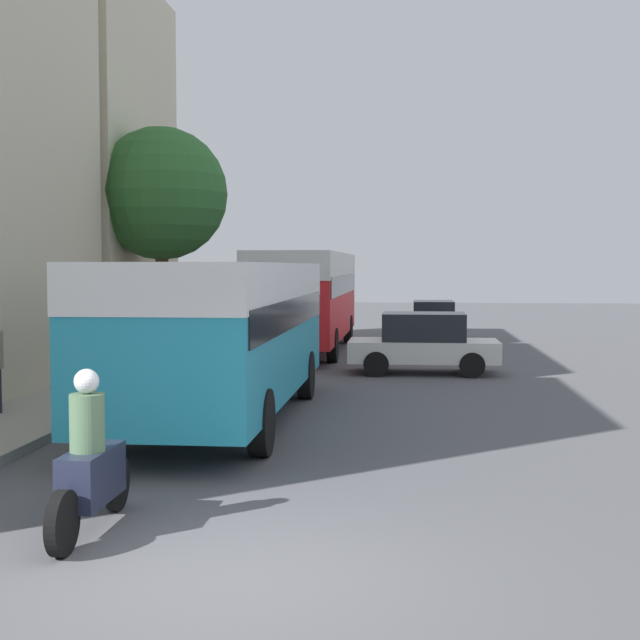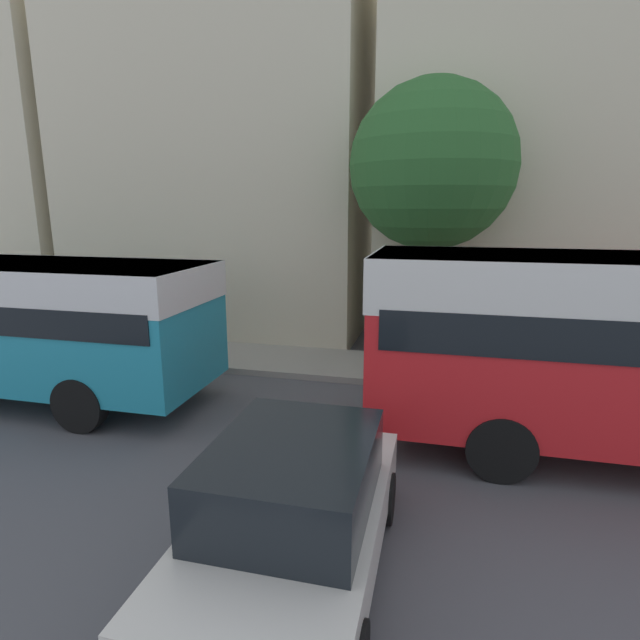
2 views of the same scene
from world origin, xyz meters
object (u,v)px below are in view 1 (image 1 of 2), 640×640
at_px(motorcycle_behind_lead, 90,468).
at_px(car_far_curb, 424,342).
at_px(bus_following, 306,288).
at_px(bus_lead, 222,318).
at_px(car_crossing, 433,319).

xyz_separation_m(motorcycle_behind_lead, car_far_curb, (3.68, 14.24, 0.12)).
xyz_separation_m(bus_following, motorcycle_behind_lead, (0.03, -19.87, -1.39)).
bearing_deg(motorcycle_behind_lead, car_far_curb, 75.52).
distance_m(bus_lead, motorcycle_behind_lead, 6.80).
distance_m(motorcycle_behind_lead, car_far_curb, 14.70).
xyz_separation_m(bus_following, car_far_curb, (3.71, -5.63, -1.27)).
bearing_deg(bus_following, motorcycle_behind_lead, -89.92).
relative_size(bus_lead, bus_following, 0.87).
relative_size(bus_following, car_far_curb, 2.77).
relative_size(bus_lead, car_far_curb, 2.40).
bearing_deg(car_far_curb, bus_lead, -26.10).
xyz_separation_m(bus_lead, car_far_curb, (3.69, 7.54, -1.05)).
xyz_separation_m(motorcycle_behind_lead, car_crossing, (4.22, 24.95, 0.07)).
bearing_deg(car_far_curb, bus_following, -146.67).
bearing_deg(bus_lead, bus_following, 90.05).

